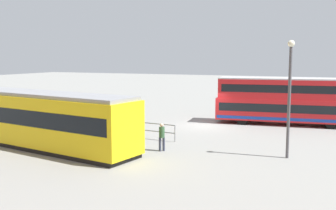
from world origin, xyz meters
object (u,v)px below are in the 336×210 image
(info_sign, at_px, (69,108))
(double_decker_bus, at_px, (289,101))
(tram_yellow, at_px, (33,118))
(pedestrian_crossing, at_px, (162,135))
(pedestrian_near_railing, at_px, (115,118))
(street_lamp, at_px, (290,89))

(info_sign, bearing_deg, double_decker_bus, -148.95)
(tram_yellow, distance_m, pedestrian_crossing, 7.87)
(double_decker_bus, xyz_separation_m, info_sign, (14.47, 8.71, -0.26))
(tram_yellow, distance_m, info_sign, 5.32)
(double_decker_bus, xyz_separation_m, pedestrian_near_railing, (10.99, 7.99, -0.94))
(tram_yellow, relative_size, info_sign, 6.32)
(tram_yellow, relative_size, pedestrian_crossing, 9.22)
(pedestrian_crossing, bearing_deg, tram_yellow, 13.30)
(pedestrian_near_railing, relative_size, street_lamp, 0.27)
(pedestrian_near_railing, xyz_separation_m, info_sign, (3.48, 0.72, 0.67))
(double_decker_bus, bearing_deg, info_sign, 31.05)
(double_decker_bus, relative_size, pedestrian_crossing, 7.10)
(pedestrian_near_railing, xyz_separation_m, pedestrian_crossing, (-5.46, 4.07, -0.03))
(double_decker_bus, height_order, pedestrian_near_railing, double_decker_bus)
(tram_yellow, bearing_deg, pedestrian_crossing, -166.70)
(pedestrian_crossing, relative_size, info_sign, 0.69)
(tram_yellow, xyz_separation_m, pedestrian_crossing, (-7.62, -1.80, -0.79))
(double_decker_bus, relative_size, tram_yellow, 0.77)
(pedestrian_crossing, bearing_deg, pedestrian_near_railing, -36.69)
(tram_yellow, relative_size, street_lamp, 2.39)
(pedestrian_near_railing, height_order, street_lamp, street_lamp)
(double_decker_bus, relative_size, info_sign, 4.87)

